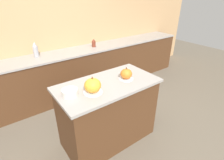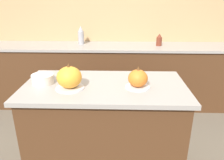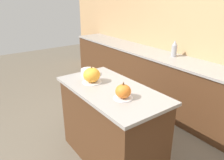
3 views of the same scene
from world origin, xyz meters
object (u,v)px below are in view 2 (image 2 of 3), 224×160
pumpkin_cake_left (69,78)px  bottle_tall (81,35)px  pumpkin_cake_right (138,79)px  mixing_bowl (43,79)px  bottle_short (159,40)px

pumpkin_cake_left → bottle_tall: 1.68m
pumpkin_cake_left → bottle_tall: size_ratio=0.84×
pumpkin_cake_right → bottle_tall: (-0.71, 1.63, 0.05)m
bottle_tall → mixing_bowl: (-0.06, -1.58, -0.09)m
pumpkin_cake_right → mixing_bowl: pumpkin_cake_right is taller
bottle_short → pumpkin_cake_left: bearing=-121.2°
pumpkin_cake_left → pumpkin_cake_right: 0.54m
bottle_short → mixing_bowl: 1.92m
bottle_short → mixing_bowl: bearing=-128.9°
bottle_tall → mixing_bowl: bottle_tall is taller
pumpkin_cake_left → pumpkin_cake_right: size_ratio=1.14×
mixing_bowl → bottle_short: bearing=51.1°
pumpkin_cake_right → bottle_tall: 1.78m
pumpkin_cake_right → mixing_bowl: (-0.78, 0.06, -0.03)m
pumpkin_cake_left → mixing_bowl: (-0.24, 0.09, -0.05)m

